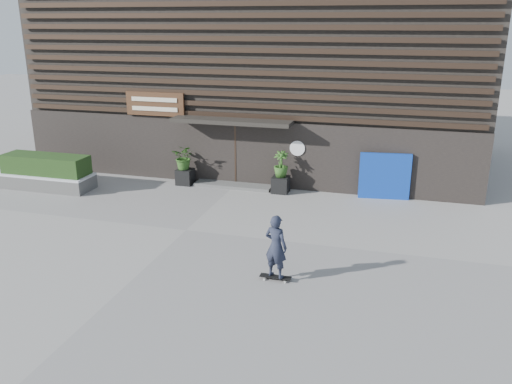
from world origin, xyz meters
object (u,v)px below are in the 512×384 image
(planter_pot_left, at_px, (185,177))
(blue_tarp, at_px, (385,176))
(planter_pot_right, at_px, (281,185))
(raised_bed, at_px, (48,182))
(skateboarder, at_px, (276,247))

(planter_pot_left, distance_m, blue_tarp, 7.52)
(planter_pot_right, xyz_separation_m, blue_tarp, (3.69, 0.30, 0.53))
(planter_pot_right, bearing_deg, raised_bed, -167.68)
(planter_pot_left, bearing_deg, blue_tarp, 2.29)
(raised_bed, height_order, skateboarder, skateboarder)
(raised_bed, distance_m, blue_tarp, 12.51)
(planter_pot_right, distance_m, raised_bed, 8.81)
(planter_pot_left, distance_m, raised_bed, 5.17)
(planter_pot_left, relative_size, raised_bed, 0.17)
(planter_pot_left, height_order, skateboarder, skateboarder)
(planter_pot_left, bearing_deg, planter_pot_right, 0.00)
(planter_pot_left, xyz_separation_m, skateboarder, (5.29, -6.79, 0.58))
(raised_bed, bearing_deg, planter_pot_right, 12.32)
(raised_bed, xyz_separation_m, blue_tarp, (12.30, 2.18, 0.58))
(blue_tarp, bearing_deg, skateboarder, -114.28)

